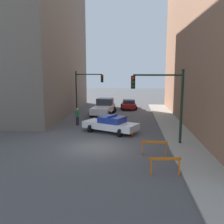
% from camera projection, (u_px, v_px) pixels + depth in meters
% --- Properties ---
extents(ground_plane, '(120.00, 120.00, 0.00)m').
position_uv_depth(ground_plane, '(96.00, 147.00, 17.16)').
color(ground_plane, '#4C4C4F').
extents(sidewalk_right, '(2.40, 44.00, 0.12)m').
position_uv_depth(sidewalk_right, '(188.00, 149.00, 16.66)').
color(sidewalk_right, '#9E998E').
rests_on(sidewalk_right, ground_plane).
extents(building_corner_left, '(14.00, 20.00, 20.20)m').
position_uv_depth(building_corner_left, '(14.00, 30.00, 30.24)').
color(building_corner_left, '#6B6056').
rests_on(building_corner_left, ground_plane).
extents(traffic_light_near, '(3.64, 0.35, 5.20)m').
position_uv_depth(traffic_light_near, '(165.00, 95.00, 17.38)').
color(traffic_light_near, black).
rests_on(traffic_light_near, sidewalk_right).
extents(traffic_light_far, '(3.44, 0.35, 5.20)m').
position_uv_depth(traffic_light_far, '(85.00, 86.00, 30.43)').
color(traffic_light_far, black).
rests_on(traffic_light_far, ground_plane).
extents(police_car, '(5.03, 3.79, 1.52)m').
position_uv_depth(police_car, '(111.00, 124.00, 21.24)').
color(police_car, white).
rests_on(police_car, ground_plane).
extents(white_truck, '(2.98, 5.57, 1.90)m').
position_uv_depth(white_truck, '(104.00, 107.00, 29.84)').
color(white_truck, silver).
rests_on(white_truck, ground_plane).
extents(parked_car_near, '(2.39, 4.37, 1.31)m').
position_uv_depth(parked_car_near, '(129.00, 104.00, 34.55)').
color(parked_car_near, maroon).
rests_on(parked_car_near, ground_plane).
extents(pedestrian_crossing, '(0.47, 0.47, 1.66)m').
position_uv_depth(pedestrian_crossing, '(77.00, 116.00, 24.18)').
color(pedestrian_crossing, black).
rests_on(pedestrian_crossing, ground_plane).
extents(barrier_front, '(1.60, 0.30, 0.90)m').
position_uv_depth(barrier_front, '(165.00, 163.00, 12.55)').
color(barrier_front, orange).
rests_on(barrier_front, ground_plane).
extents(barrier_mid, '(1.60, 0.26, 0.90)m').
position_uv_depth(barrier_mid, '(154.00, 145.00, 15.51)').
color(barrier_mid, orange).
rests_on(barrier_mid, ground_plane).
extents(traffic_cone, '(0.36, 0.36, 0.66)m').
position_uv_depth(traffic_cone, '(132.00, 132.00, 20.24)').
color(traffic_cone, black).
rests_on(traffic_cone, ground_plane).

